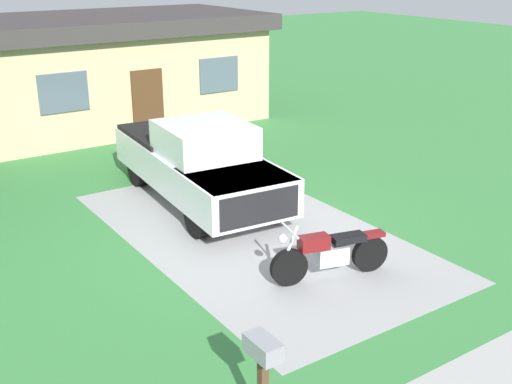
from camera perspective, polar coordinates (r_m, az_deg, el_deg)
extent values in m
plane|color=#39803F|center=(12.89, -0.17, -3.77)|extent=(80.00, 80.00, 0.00)
cube|color=#9F9F9F|center=(12.89, -0.17, -3.76)|extent=(4.55, 8.10, 0.01)
cylinder|color=black|center=(10.85, 2.96, -6.75)|extent=(0.67, 0.28, 0.66)
cylinder|color=black|center=(11.49, 10.13, -5.44)|extent=(0.67, 0.28, 0.66)
cube|color=silver|center=(11.12, 6.79, -5.65)|extent=(0.61, 0.39, 0.32)
cube|color=maroon|center=(10.85, 5.20, -4.52)|extent=(0.57, 0.38, 0.24)
cube|color=black|center=(11.13, 8.23, -4.10)|extent=(0.65, 0.42, 0.12)
cube|color=maroon|center=(11.34, 10.25, -3.76)|extent=(0.51, 0.31, 0.08)
cylinder|color=silver|center=(10.69, 3.00, -4.98)|extent=(0.34, 0.14, 0.77)
cylinder|color=silver|center=(10.56, 3.03, -3.41)|extent=(0.21, 0.69, 0.04)
sphere|color=silver|center=(10.57, 2.42, -4.20)|extent=(0.16, 0.16, 0.16)
cylinder|color=black|center=(13.37, 1.24, -0.90)|extent=(0.37, 0.86, 0.84)
cylinder|color=black|center=(12.67, -5.16, -2.22)|extent=(0.37, 0.86, 0.84)
cylinder|color=black|center=(16.31, -5.03, 2.99)|extent=(0.37, 0.86, 0.84)
cylinder|color=black|center=(15.74, -10.46, 2.08)|extent=(0.37, 0.86, 0.84)
cube|color=silver|center=(14.40, -5.22, 2.19)|extent=(2.45, 5.75, 0.80)
cube|color=silver|center=(12.72, -1.80, 1.22)|extent=(2.05, 2.05, 0.20)
cube|color=silver|center=(13.83, -4.63, 4.70)|extent=(1.95, 2.04, 0.70)
cube|color=#3F4C56|center=(13.17, -3.14, 3.47)|extent=(1.71, 0.30, 0.60)
cube|color=black|center=(15.70, -7.60, 4.59)|extent=(2.09, 2.55, 0.50)
cube|color=black|center=(12.06, 0.27, -1.39)|extent=(1.70, 0.24, 0.64)
cube|color=gray|center=(7.35, 0.64, -13.73)|extent=(0.26, 0.48, 0.22)
cube|color=tan|center=(21.91, -12.55, 9.99)|extent=(9.00, 5.00, 3.00)
cube|color=#383333|center=(21.68, -12.91, 14.54)|extent=(9.60, 5.60, 0.50)
cube|color=#4C2D19|center=(19.71, -9.64, 7.72)|extent=(1.00, 0.08, 2.10)
cube|color=#4C5966|center=(18.71, -16.83, 8.51)|extent=(1.40, 0.06, 1.10)
cube|color=#4C5966|center=(20.74, -3.33, 10.42)|extent=(1.40, 0.06, 1.10)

